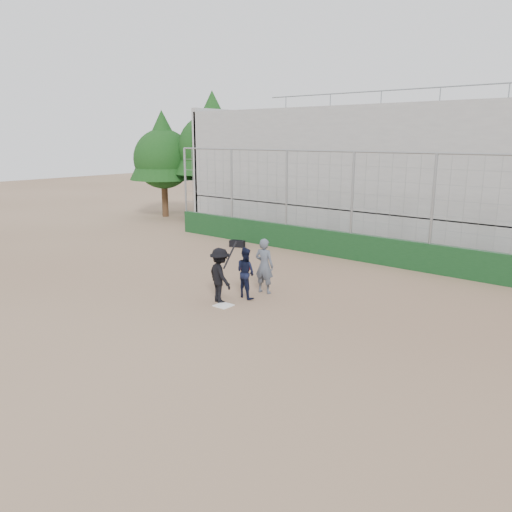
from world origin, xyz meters
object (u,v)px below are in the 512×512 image
Objects in this scene: equipment_bag at (237,244)px; umpire at (264,269)px; catcher_crouched at (246,281)px; batter_at_plate at (220,275)px.

umpire is at bearing -41.36° from equipment_bag.
equipment_bag is (-4.72, 4.96, -0.37)m from catcher_crouched.
batter_at_plate is at bearing -110.12° from catcher_crouched.
batter_at_plate is 2.49× the size of equipment_bag.
catcher_crouched is 6.86m from equipment_bag.
equipment_bag is (-4.44, 5.72, -0.64)m from batter_at_plate.
equipment_bag is at bearing 133.54° from catcher_crouched.
catcher_crouched is at bearing -46.46° from equipment_bag.
batter_at_plate is 0.85m from catcher_crouched.
catcher_crouched is 0.75m from umpire.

